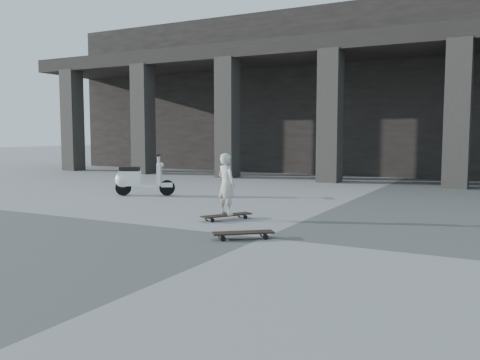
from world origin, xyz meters
The scene contains 6 objects.
ground centered at (0.00, 0.00, 0.00)m, with size 90.00×90.00×0.00m, color #4B4B48.
colonnade centered at (0.00, 13.77, 3.03)m, with size 28.00×8.82×6.00m.
longboard centered at (-1.20, 1.06, 0.07)m, with size 0.66×0.91×0.09m.
skateboard_spare centered at (-0.21, -0.22, 0.08)m, with size 0.81×0.71×0.10m.
child centered at (-1.20, 1.06, 0.62)m, with size 0.38×0.25×1.05m, color beige.
scooter centered at (-4.85, 3.05, 0.39)m, with size 1.29×0.83×0.99m.
Camera 1 is at (3.04, -6.46, 1.48)m, focal length 38.00 mm.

